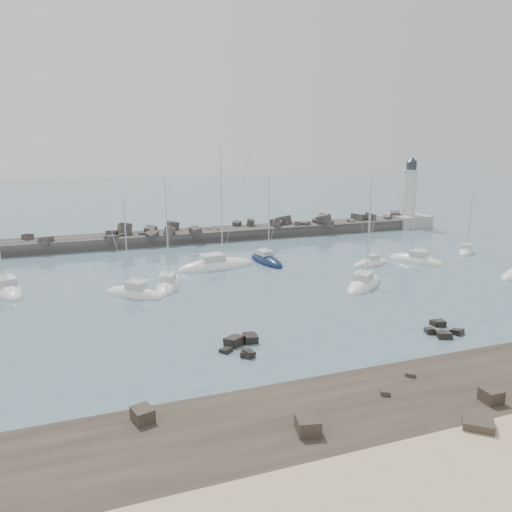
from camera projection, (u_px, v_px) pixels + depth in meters
The scene contains 15 objects.
ground at pixel (255, 311), 51.31m from camera, with size 400.00×400.00×0.00m, color slate.
rock_shelf at pixel (376, 420), 31.22m from camera, with size 140.00×12.00×1.87m.
rock_cluster_near at pixel (242, 344), 42.42m from camera, with size 3.86×4.32×1.34m.
rock_cluster_far at pixel (443, 331), 45.41m from camera, with size 3.40×3.98×1.04m.
breakwater at pixel (137, 243), 83.57m from camera, with size 115.00×7.03×5.29m.
lighthouse at pixel (408, 211), 101.08m from camera, with size 7.00×7.00×14.60m.
sailboat_1 at pixel (6, 290), 57.90m from camera, with size 6.00×10.36×15.54m.
sailboat_2 at pixel (168, 285), 59.84m from camera, with size 5.32×9.06×13.69m.
sailboat_3 at pixel (216, 267), 68.52m from camera, with size 11.42×4.52×17.44m.
sailboat_4 at pixel (134, 294), 56.15m from camera, with size 7.07×6.61×11.94m.
sailboat_5 at pixel (364, 285), 59.90m from camera, with size 8.79×7.99×14.40m.
sailboat_6 at pixel (266, 261), 71.53m from camera, with size 3.47×8.63×13.39m.
sailboat_7 at pixel (371, 264), 70.04m from camera, with size 6.41×3.02×9.97m.
sailboat_8 at pixel (416, 261), 71.86m from camera, with size 6.01×8.51×13.13m.
sailboat_10 at pixel (466, 252), 77.72m from camera, with size 6.14×5.50×10.16m.
Camera 1 is at (-16.58, -45.79, 17.11)m, focal length 35.00 mm.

